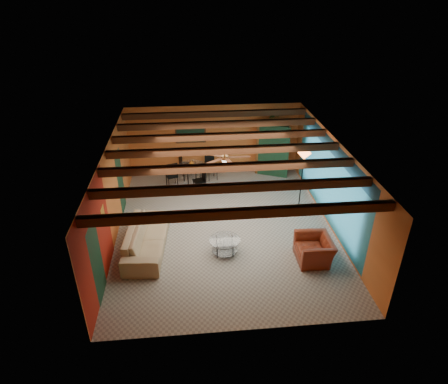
{
  "coord_description": "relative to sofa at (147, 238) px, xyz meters",
  "views": [
    {
      "loc": [
        -0.98,
        -9.85,
        6.72
      ],
      "look_at": [
        0.0,
        0.2,
        1.15
      ],
      "focal_mm": 30.93,
      "sensor_mm": 36.0,
      "label": 1
    }
  ],
  "objects": [
    {
      "name": "potted_plant",
      "position": [
        4.48,
        4.56,
        1.83
      ],
      "size": [
        0.43,
        0.38,
        0.44
      ],
      "primitive_type": "imported",
      "rotation": [
        0.0,
        0.0,
        0.1
      ],
      "color": "#26661E",
      "rests_on": "armoire"
    },
    {
      "name": "floor_lamp",
      "position": [
        4.86,
        1.78,
        0.64
      ],
      "size": [
        0.43,
        0.43,
        2.02
      ],
      "primitive_type": null,
      "rotation": [
        0.0,
        0.0,
        -0.05
      ],
      "color": "black",
      "rests_on": "ground"
    },
    {
      "name": "vase",
      "position": [
        1.36,
        4.0,
        0.72
      ],
      "size": [
        0.21,
        0.21,
        0.17
      ],
      "primitive_type": "imported",
      "rotation": [
        0.0,
        0.0,
        0.31
      ],
      "color": "orange",
      "rests_on": "dining_table"
    },
    {
      "name": "painting",
      "position": [
        1.38,
        4.82,
        1.28
      ],
      "size": [
        1.05,
        0.03,
        0.65
      ],
      "primitive_type": "cube",
      "color": "black",
      "rests_on": "wall_back"
    },
    {
      "name": "armchair",
      "position": [
        4.53,
        -0.9,
        -0.03
      ],
      "size": [
        0.92,
        1.05,
        0.68
      ],
      "primitive_type": "imported",
      "rotation": [
        0.0,
        0.0,
        -1.58
      ],
      "color": "maroon",
      "rests_on": "ground"
    },
    {
      "name": "ceiling_fan",
      "position": [
        2.28,
        0.86,
        1.99
      ],
      "size": [
        1.5,
        1.5,
        0.44
      ],
      "primitive_type": null,
      "color": "#472614",
      "rests_on": "ceiling"
    },
    {
      "name": "sofa",
      "position": [
        0.0,
        0.0,
        0.0
      ],
      "size": [
        1.2,
        2.62,
        0.74
      ],
      "primitive_type": "imported",
      "rotation": [
        0.0,
        0.0,
        1.49
      ],
      "color": "tan",
      "rests_on": "ground"
    },
    {
      "name": "coffee_table",
      "position": [
        2.16,
        -0.36,
        -0.15
      ],
      "size": [
        0.9,
        0.9,
        0.44
      ],
      "primitive_type": null,
      "rotation": [
        0.0,
        0.0,
        -0.04
      ],
      "color": "white",
      "rests_on": "ground"
    },
    {
      "name": "armoire",
      "position": [
        4.48,
        4.56,
        0.62
      ],
      "size": [
        1.26,
        0.98,
        1.98
      ],
      "primitive_type": "cube",
      "rotation": [
        0.0,
        0.0,
        -0.43
      ],
      "color": "brown",
      "rests_on": "ground"
    },
    {
      "name": "dining_table",
      "position": [
        1.36,
        4.0,
        0.13
      ],
      "size": [
        2.43,
        2.43,
        1.0
      ],
      "primitive_type": null,
      "rotation": [
        0.0,
        0.0,
        0.31
      ],
      "color": "white",
      "rests_on": "ground"
    },
    {
      "name": "room",
      "position": [
        2.28,
        0.97,
        1.99
      ],
      "size": [
        6.52,
        8.01,
        2.71
      ],
      "color": "gray",
      "rests_on": "ground"
    }
  ]
}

